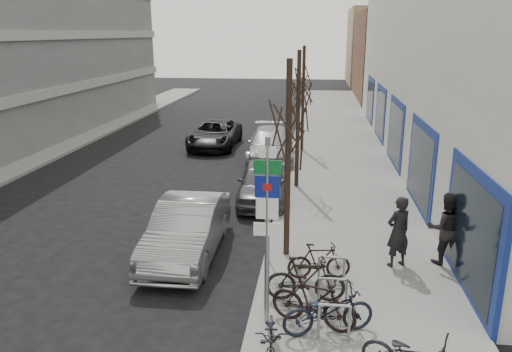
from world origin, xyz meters
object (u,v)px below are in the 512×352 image
(bike_rack, at_px, (333,291))
(meter_front, at_px, (269,234))
(meter_mid, at_px, (283,177))
(pedestrian_near, at_px, (398,232))
(parked_car_front, at_px, (187,229))
(bike_mid_curb, at_px, (328,307))
(bike_near_left, at_px, (272,336))
(tree_mid, at_px, (299,87))
(highway_sign_pole, at_px, (267,222))
(pedestrian_far, at_px, (445,228))
(lane_car, at_px, (215,134))
(parked_car_back, at_px, (271,145))
(bike_mid_inner, at_px, (306,279))
(tree_far, at_px, (304,74))
(meter_back, at_px, (291,146))
(parked_car_mid, at_px, (263,182))
(tree_near, at_px, (289,114))
(bike_near_right, at_px, (313,302))
(bike_far_inner, at_px, (319,261))

(bike_rack, bearing_deg, meter_front, 124.51)
(meter_mid, bearing_deg, pedestrian_near, -57.78)
(pedestrian_near, bearing_deg, parked_car_front, -32.24)
(meter_front, relative_size, bike_mid_curb, 0.65)
(meter_mid, bearing_deg, parked_car_front, -114.73)
(bike_near_left, bearing_deg, tree_mid, 85.20)
(highway_sign_pole, height_order, pedestrian_far, highway_sign_pole)
(parked_car_front, relative_size, pedestrian_far, 2.42)
(bike_near_left, xyz_separation_m, lane_car, (-4.85, 18.55, 0.06))
(highway_sign_pole, xyz_separation_m, lane_car, (-4.63, 17.31, -1.74))
(meter_front, xyz_separation_m, parked_car_back, (-1.02, 11.55, -0.12))
(bike_mid_curb, bearing_deg, highway_sign_pole, 61.36)
(bike_rack, xyz_separation_m, lane_car, (-6.03, 16.70, 0.06))
(pedestrian_far, bearing_deg, meter_front, 4.18)
(tree_mid, distance_m, meter_mid, 3.55)
(highway_sign_pole, bearing_deg, bike_rack, 23.59)
(bike_mid_curb, distance_m, pedestrian_far, 4.84)
(bike_mid_inner, bearing_deg, tree_far, -0.33)
(meter_back, xyz_separation_m, parked_car_mid, (-0.75, -5.59, -0.17))
(tree_near, relative_size, bike_near_right, 2.90)
(tree_near, height_order, bike_mid_curb, tree_near)
(tree_near, xyz_separation_m, bike_mid_inner, (0.59, -2.50, -3.39))
(tree_near, distance_m, meter_front, 3.26)
(meter_back, distance_m, bike_mid_inner, 13.05)
(bike_far_inner, xyz_separation_m, parked_car_back, (-2.37, 12.42, 0.16))
(highway_sign_pole, height_order, meter_mid, highway_sign_pole)
(meter_front, xyz_separation_m, bike_near_right, (1.23, -3.02, -0.19))
(meter_back, distance_m, lane_car, 5.49)
(parked_car_back, height_order, lane_car, parked_car_back)
(parked_car_mid, distance_m, pedestrian_far, 7.35)
(tree_near, xyz_separation_m, parked_car_mid, (-1.20, 4.91, -3.36))
(tree_near, height_order, tree_far, same)
(bike_mid_inner, bearing_deg, lane_car, 15.87)
(bike_near_left, bearing_deg, bike_near_right, 53.50)
(bike_mid_inner, height_order, pedestrian_near, pedestrian_near)
(highway_sign_pole, relative_size, parked_car_mid, 0.96)
(meter_back, height_order, pedestrian_far, pedestrian_far)
(tree_far, distance_m, bike_mid_curb, 17.10)
(parked_car_mid, bearing_deg, highway_sign_pole, -86.41)
(tree_near, bearing_deg, bike_near_left, -89.76)
(tree_mid, height_order, parked_car_front, tree_mid)
(tree_mid, height_order, pedestrian_far, tree_mid)
(bike_near_right, bearing_deg, pedestrian_far, -25.14)
(meter_back, height_order, pedestrian_near, pedestrian_near)
(bike_rack, distance_m, tree_near, 4.66)
(bike_far_inner, bearing_deg, bike_near_right, 168.85)
(tree_mid, height_order, meter_back, tree_mid)
(lane_car, bearing_deg, meter_back, -36.66)
(tree_near, bearing_deg, lane_car, 109.28)
(tree_near, height_order, bike_far_inner, tree_near)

